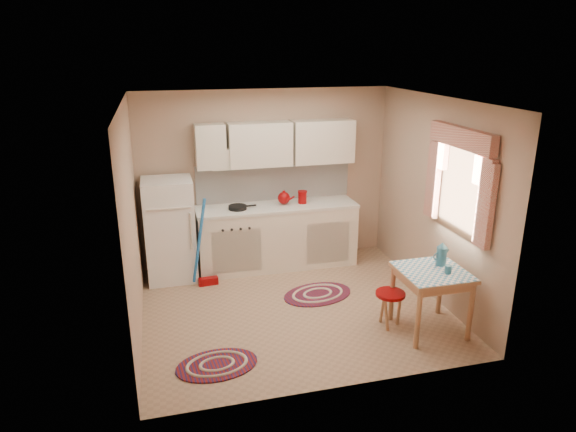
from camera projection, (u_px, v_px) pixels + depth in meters
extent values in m
plane|color=#A18367|center=(294.00, 307.00, 6.30)|extent=(3.60, 3.60, 0.00)
cube|color=silver|center=(295.00, 100.00, 5.51)|extent=(3.60, 3.20, 0.04)
cube|color=tan|center=(265.00, 178.00, 7.37)|extent=(3.60, 0.04, 2.50)
cube|color=tan|center=(343.00, 266.00, 4.43)|extent=(3.60, 0.04, 2.50)
cube|color=tan|center=(132.00, 224.00, 5.48)|extent=(0.04, 3.20, 2.50)
cube|color=tan|center=(435.00, 200.00, 6.33)|extent=(0.04, 3.20, 2.50)
cube|color=white|center=(274.00, 181.00, 7.41)|extent=(2.25, 0.03, 0.55)
cube|color=silver|center=(276.00, 143.00, 7.09)|extent=(2.25, 0.33, 0.60)
cube|color=white|center=(461.00, 188.00, 5.72)|extent=(0.04, 0.85, 0.95)
cube|color=white|center=(170.00, 230.00, 6.89)|extent=(0.65, 0.60, 1.40)
cube|color=silver|center=(277.00, 237.00, 7.38)|extent=(2.25, 0.60, 0.88)
cube|color=silver|center=(277.00, 206.00, 7.23)|extent=(2.27, 0.62, 0.04)
cylinder|color=black|center=(238.00, 207.00, 7.04)|extent=(0.28, 0.28, 0.05)
cylinder|color=#820406|center=(302.00, 198.00, 7.29)|extent=(0.13, 0.13, 0.16)
cube|color=tan|center=(430.00, 301.00, 5.70)|extent=(0.72, 0.72, 0.72)
cylinder|color=#820406|center=(389.00, 309.00, 5.83)|extent=(0.42, 0.42, 0.42)
cylinder|color=#2B6A86|center=(448.00, 269.00, 5.51)|extent=(0.10, 0.10, 0.10)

